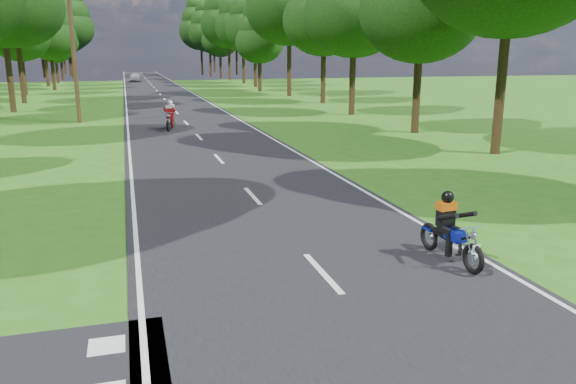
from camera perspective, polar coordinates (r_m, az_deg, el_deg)
name	(u,v)px	position (r m, az deg, el deg)	size (l,w,h in m)	color
ground	(366,322)	(8.89, 7.93, -12.93)	(160.00, 160.00, 0.00)	#2C5E15
main_road	(160,94)	(57.45, -12.86, 9.64)	(7.00, 140.00, 0.02)	black
road_markings	(160,96)	(55.57, -12.88, 9.52)	(7.40, 140.00, 0.01)	silver
treeline	(163,14)	(67.58, -12.53, 17.26)	(40.00, 115.35, 14.78)	black
telegraph_pole	(74,51)	(35.32, -20.96, 13.19)	(1.20, 0.26, 8.00)	#382616
rider_near_blue	(452,227)	(11.36, 16.28, -3.45)	(0.55, 1.66, 1.38)	#0E179B
rider_far_red	(170,115)	(30.66, -11.90, 7.67)	(0.62, 1.86, 1.55)	#A80C11
distant_car	(135,77)	(83.87, -15.24, 11.21)	(1.53, 3.79, 1.29)	silver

